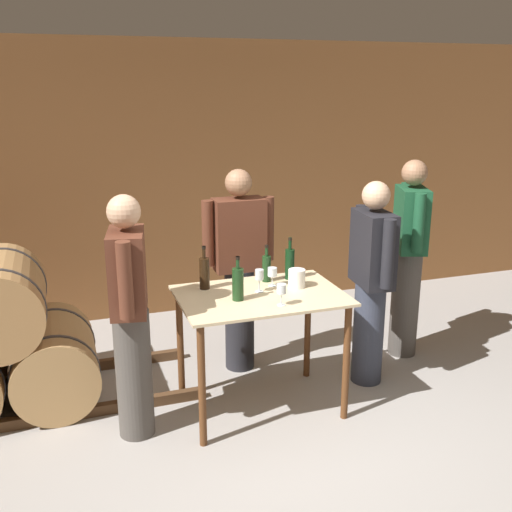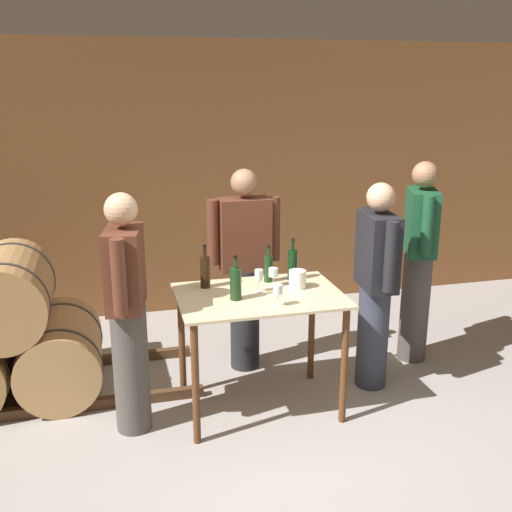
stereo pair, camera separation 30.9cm
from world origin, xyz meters
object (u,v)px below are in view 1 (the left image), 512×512
wine_bottle_left (238,283)px  wine_bottle_center (266,267)px  wine_glass_near_left (259,276)px  wine_glass_near_right (272,273)px  person_host (408,255)px  wine_bottle_far_left (204,272)px  ice_bucket (297,278)px  wine_glass_near_center (281,290)px  wine_bottle_right (290,263)px  person_visitor_with_scarf (371,280)px  person_visitor_near_door (239,267)px  person_visitor_bearded (130,314)px

wine_bottle_left → wine_bottle_center: size_ratio=1.11×
wine_glass_near_left → wine_glass_near_right: wine_glass_near_left is taller
wine_bottle_left → person_host: bearing=17.3°
wine_bottle_far_left → wine_glass_near_left: wine_bottle_far_left is taller
wine_bottle_far_left → ice_bucket: size_ratio=2.41×
wine_glass_near_center → ice_bucket: wine_glass_near_center is taller
wine_glass_near_center → wine_glass_near_right: bearing=78.4°
wine_bottle_right → person_host: size_ratio=0.19×
wine_bottle_left → person_visitor_with_scarf: (1.12, 0.17, -0.15)m
wine_bottle_right → wine_glass_near_right: wine_bottle_right is taller
ice_bucket → person_visitor_with_scarf: (0.64, 0.05, -0.10)m
wine_bottle_left → wine_glass_near_center: bearing=-38.2°
wine_glass_near_left → wine_glass_near_right: (0.13, 0.09, -0.02)m
wine_bottle_left → person_visitor_near_door: bearing=72.4°
person_visitor_with_scarf → person_visitor_near_door: bearing=147.9°
wine_glass_near_left → person_visitor_bearded: (-0.92, -0.10, -0.13)m
person_visitor_with_scarf → person_visitor_bearded: (-1.84, -0.16, 0.02)m
wine_glass_near_left → ice_bucket: (0.29, 0.01, -0.05)m
person_visitor_bearded → person_visitor_near_door: person_visitor_near_door is taller
wine_bottle_left → wine_bottle_right: wine_bottle_right is taller
person_visitor_near_door → wine_glass_near_left: bearing=-93.7°
wine_bottle_right → person_visitor_bearded: 1.27m
wine_bottle_far_left → wine_bottle_left: (0.16, -0.30, -0.00)m
person_host → person_visitor_with_scarf: 0.65m
wine_bottle_center → person_visitor_with_scarf: person_visitor_with_scarf is taller
wine_bottle_far_left → wine_bottle_left: wine_bottle_far_left is taller
wine_glass_near_center → person_host: 1.59m
wine_bottle_far_left → wine_bottle_left: size_ratio=1.03×
wine_bottle_right → person_visitor_with_scarf: 0.65m
person_visitor_with_scarf → wine_glass_near_right: bearing=177.9°
wine_bottle_far_left → wine_bottle_left: bearing=-61.9°
wine_bottle_right → wine_glass_near_center: bearing=-117.4°
person_host → person_visitor_bearded: (-2.39, -0.51, -0.03)m
wine_bottle_left → wine_glass_near_right: 0.38m
wine_bottle_far_left → wine_glass_near_center: wine_bottle_far_left is taller
wine_glass_near_left → person_host: person_host is taller
wine_bottle_far_left → wine_glass_near_center: bearing=-50.6°
wine_bottle_center → person_visitor_bearded: size_ratio=0.17×
person_host → person_visitor_near_door: person_host is taller
wine_glass_near_left → person_visitor_with_scarf: bearing=3.6°
wine_bottle_center → wine_bottle_right: 0.19m
wine_bottle_far_left → wine_glass_near_left: size_ratio=1.94×
wine_bottle_right → wine_glass_near_right: bearing=-148.3°
wine_bottle_far_left → wine_bottle_center: 0.47m
wine_glass_near_left → person_visitor_with_scarf: size_ratio=0.10×
wine_bottle_center → wine_glass_near_right: (0.00, -0.11, -0.01)m
wine_bottle_left → wine_bottle_right: bearing=31.7°
person_visitor_with_scarf → ice_bucket: bearing=-175.5°
wine_bottle_far_left → wine_bottle_left: 0.34m
wine_glass_near_right → person_visitor_bearded: 1.07m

